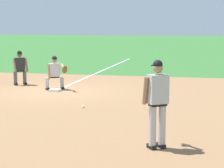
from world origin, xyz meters
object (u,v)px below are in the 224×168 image
at_px(umpire, 20,66).
at_px(baseball, 83,107).
at_px(pitcher, 158,98).
at_px(first_baseman, 55,71).
at_px(first_base_bag, 55,90).

bearing_deg(umpire, baseball, -136.80).
height_order(baseball, pitcher, pitcher).
bearing_deg(first_baseman, first_base_bag, -163.75).
xyz_separation_m(first_baseman, umpire, (0.98, 1.94, 0.06)).
bearing_deg(pitcher, first_baseman, 33.80).
distance_m(first_baseman, umpire, 2.17).
bearing_deg(pitcher, baseball, 35.04).
xyz_separation_m(pitcher, first_baseman, (7.26, 4.86, -0.33)).
bearing_deg(pitcher, first_base_bag, 34.73).
bearing_deg(baseball, umpire, 43.20).
bearing_deg(first_baseman, baseball, -147.70).
bearing_deg(baseball, first_base_bag, 34.29).
relative_size(pitcher, umpire, 1.27).
xyz_separation_m(first_base_bag, pitcher, (-6.84, -4.74, 1.01)).
relative_size(pitcher, first_baseman, 1.39).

